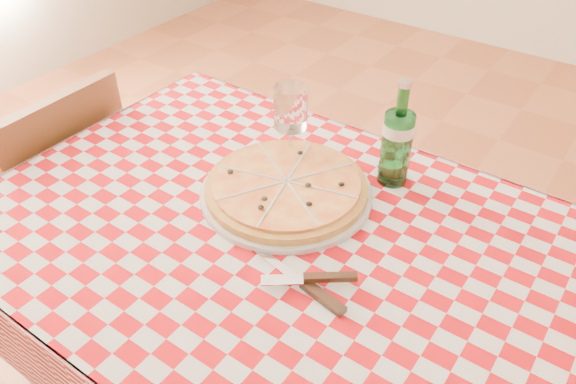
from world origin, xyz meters
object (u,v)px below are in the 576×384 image
at_px(chair_far, 63,198).
at_px(pizza_plate, 286,187).
at_px(wine_glass, 291,125).
at_px(dining_table, 280,267).
at_px(water_bottle, 398,134).

xyz_separation_m(chair_far, pizza_plate, (0.74, 0.12, 0.30)).
height_order(chair_far, wine_glass, wine_glass).
bearing_deg(pizza_plate, chair_far, -171.04).
bearing_deg(dining_table, water_bottle, 70.59).
bearing_deg(dining_table, chair_far, -179.61).
height_order(chair_far, pizza_plate, chair_far).
xyz_separation_m(chair_far, water_bottle, (0.90, 0.30, 0.40)).
bearing_deg(wine_glass, pizza_plate, -58.92).
xyz_separation_m(pizza_plate, water_bottle, (0.17, 0.19, 0.10)).
bearing_deg(pizza_plate, dining_table, -61.41).
xyz_separation_m(dining_table, chair_far, (-0.80, -0.01, -0.17)).
bearing_deg(chair_far, water_bottle, -163.02).
xyz_separation_m(water_bottle, wine_glass, (-0.24, -0.07, -0.03)).
relative_size(pizza_plate, water_bottle, 1.52).
distance_m(dining_table, chair_far, 0.82).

